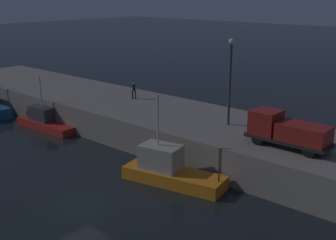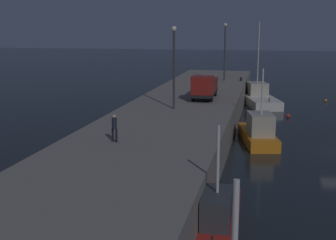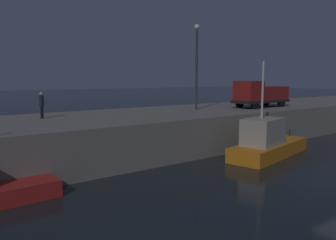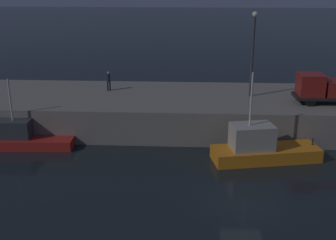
% 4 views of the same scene
% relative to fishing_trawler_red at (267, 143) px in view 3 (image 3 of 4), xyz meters
% --- Properties ---
extents(pier_quay, '(76.81, 9.91, 2.70)m').
position_rel_fishing_trawler_red_xyz_m(pier_quay, '(-1.83, 7.14, 0.38)').
color(pier_quay, gray).
rests_on(pier_quay, ground).
extents(fishing_trawler_red, '(7.87, 3.80, 6.41)m').
position_rel_fishing_trawler_red_xyz_m(fishing_trawler_red, '(0.00, 0.00, 0.00)').
color(fishing_trawler_red, orange).
rests_on(fishing_trawler_red, ground).
extents(lamp_post_west, '(0.44, 0.44, 7.05)m').
position_rel_fishing_trawler_red_xyz_m(lamp_post_west, '(0.07, 7.33, 5.91)').
color(lamp_post_west, '#38383D').
rests_on(lamp_post_west, pier_quay).
extents(utility_truck, '(6.01, 2.10, 2.40)m').
position_rel_fishing_trawler_red_xyz_m(utility_truck, '(6.17, 5.48, 2.96)').
color(utility_truck, black).
rests_on(utility_truck, pier_quay).
extents(dockworker, '(0.42, 0.42, 1.72)m').
position_rel_fishing_trawler_red_xyz_m(dockworker, '(-12.33, 8.56, 2.71)').
color(dockworker, black).
rests_on(dockworker, pier_quay).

